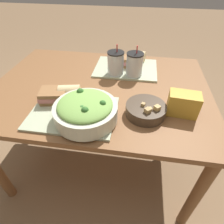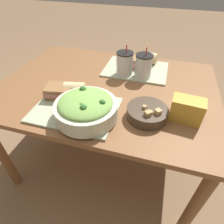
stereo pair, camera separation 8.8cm
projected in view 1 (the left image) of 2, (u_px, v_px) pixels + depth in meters
ground_plane at (103, 157)px, 1.61m from camera, size 12.00×12.00×0.00m
dining_table at (101, 97)px, 1.20m from camera, size 1.31×0.95×0.72m
tray_near at (73, 113)px, 0.94m from camera, size 0.42×0.31×0.01m
tray_far at (126, 68)px, 1.30m from camera, size 0.42×0.31×0.01m
salad_bowl at (85, 110)px, 0.86m from camera, size 0.30×0.30×0.12m
soup_bowl at (146, 110)px, 0.92m from camera, size 0.20×0.20×0.08m
sandwich_near at (54, 95)px, 0.99m from camera, size 0.16×0.13×0.06m
baguette_near at (70, 92)px, 1.00m from camera, size 0.13×0.10×0.08m
sandwich_far at (131, 61)px, 1.30m from camera, size 0.13×0.10×0.06m
baguette_far at (139, 56)px, 1.35m from camera, size 0.10×0.09×0.08m
drink_cup_dark at (116, 64)px, 1.19m from camera, size 0.11×0.11×0.19m
drink_cup_red at (134, 65)px, 1.18m from camera, size 0.11×0.11×0.19m
chip_bag at (183, 104)px, 0.91m from camera, size 0.15×0.10×0.12m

